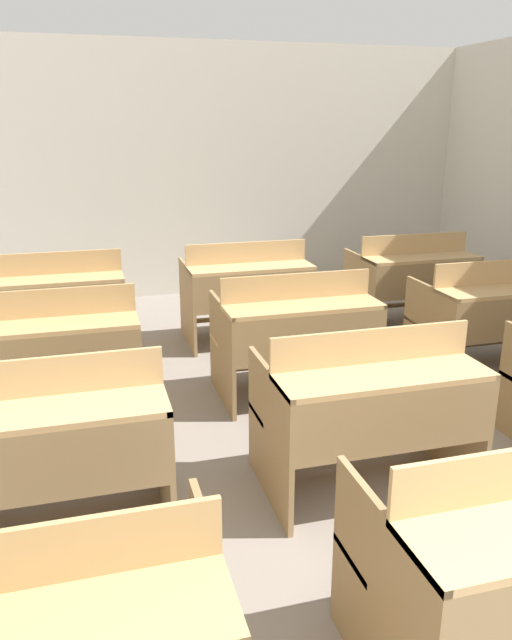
{
  "coord_description": "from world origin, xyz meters",
  "views": [
    {
      "loc": [
        -1.55,
        -0.19,
        1.93
      ],
      "look_at": [
        -0.58,
        3.29,
        0.79
      ],
      "focal_mm": 35.0,
      "sensor_mm": 36.0,
      "label": 1
    }
  ],
  "objects_px": {
    "bench_third_left": "(53,354)",
    "bench_back_right": "(412,279)",
    "bench_second_left": "(49,445)",
    "bench_second_center": "(368,407)",
    "bench_third_right": "(492,315)",
    "bench_third_center": "(295,333)",
    "bench_back_center": "(246,290)",
    "bench_back_left": "(57,304)"
  },
  "relations": [
    {
      "from": "bench_third_right",
      "to": "bench_third_left",
      "type": "bearing_deg",
      "value": 179.7
    },
    {
      "from": "bench_back_center",
      "to": "bench_third_right",
      "type": "bearing_deg",
      "value": -36.97
    },
    {
      "from": "bench_back_right",
      "to": "bench_back_left",
      "type": "bearing_deg",
      "value": 179.71
    },
    {
      "from": "bench_second_left",
      "to": "bench_second_center",
      "type": "xyz_separation_m",
      "value": [
        1.64,
        -0.03,
        0.0
      ]
    },
    {
      "from": "bench_second_center",
      "to": "bench_third_right",
      "type": "height_order",
      "value": "same"
    },
    {
      "from": "bench_second_center",
      "to": "bench_third_left",
      "type": "bearing_deg",
      "value": 141.69
    },
    {
      "from": "bench_back_center",
      "to": "bench_back_left",
      "type": "bearing_deg",
      "value": -179.75
    },
    {
      "from": "bench_third_left",
      "to": "bench_back_right",
      "type": "distance_m",
      "value": 3.55
    },
    {
      "from": "bench_third_left",
      "to": "bench_back_center",
      "type": "height_order",
      "value": "same"
    },
    {
      "from": "bench_third_left",
      "to": "bench_back_left",
      "type": "distance_m",
      "value": 1.25
    },
    {
      "from": "bench_back_right",
      "to": "bench_third_left",
      "type": "bearing_deg",
      "value": -159.65
    },
    {
      "from": "bench_second_left",
      "to": "bench_second_center",
      "type": "distance_m",
      "value": 1.64
    },
    {
      "from": "bench_third_center",
      "to": "bench_third_right",
      "type": "xyz_separation_m",
      "value": [
        1.66,
        0.0,
        0.0
      ]
    },
    {
      "from": "bench_third_left",
      "to": "bench_back_right",
      "type": "xyz_separation_m",
      "value": [
        3.33,
        1.23,
        0.0
      ]
    },
    {
      "from": "bench_second_center",
      "to": "bench_back_left",
      "type": "xyz_separation_m",
      "value": [
        -1.66,
        2.56,
        0.0
      ]
    },
    {
      "from": "bench_third_center",
      "to": "bench_back_center",
      "type": "xyz_separation_m",
      "value": [
        -0.03,
        1.28,
        0.0
      ]
    },
    {
      "from": "bench_back_left",
      "to": "bench_third_left",
      "type": "bearing_deg",
      "value": -89.72
    },
    {
      "from": "bench_third_right",
      "to": "bench_back_center",
      "type": "relative_size",
      "value": 1.0
    },
    {
      "from": "bench_third_left",
      "to": "bench_back_right",
      "type": "height_order",
      "value": "same"
    },
    {
      "from": "bench_third_left",
      "to": "bench_second_center",
      "type": "bearing_deg",
      "value": -38.31
    },
    {
      "from": "bench_third_left",
      "to": "bench_back_left",
      "type": "relative_size",
      "value": 1.0
    },
    {
      "from": "bench_second_left",
      "to": "bench_third_left",
      "type": "xyz_separation_m",
      "value": [
        -0.02,
        1.28,
        0.0
      ]
    },
    {
      "from": "bench_third_right",
      "to": "bench_back_right",
      "type": "height_order",
      "value": "same"
    },
    {
      "from": "bench_third_left",
      "to": "bench_third_right",
      "type": "height_order",
      "value": "same"
    },
    {
      "from": "bench_back_left",
      "to": "bench_back_center",
      "type": "relative_size",
      "value": 1.0
    },
    {
      "from": "bench_second_left",
      "to": "bench_third_right",
      "type": "distance_m",
      "value": 3.56
    },
    {
      "from": "bench_back_right",
      "to": "bench_second_center",
      "type": "bearing_deg",
      "value": -123.35
    },
    {
      "from": "bench_third_right",
      "to": "bench_second_center",
      "type": "bearing_deg",
      "value": -142.71
    },
    {
      "from": "bench_second_left",
      "to": "bench_third_right",
      "type": "relative_size",
      "value": 1.0
    },
    {
      "from": "bench_third_right",
      "to": "bench_back_right",
      "type": "distance_m",
      "value": 1.25
    },
    {
      "from": "bench_second_center",
      "to": "bench_back_left",
      "type": "height_order",
      "value": "same"
    },
    {
      "from": "bench_back_left",
      "to": "bench_back_right",
      "type": "relative_size",
      "value": 1.0
    },
    {
      "from": "bench_third_left",
      "to": "bench_third_center",
      "type": "xyz_separation_m",
      "value": [
        1.69,
        -0.02,
        0.0
      ]
    },
    {
      "from": "bench_second_center",
      "to": "bench_back_center",
      "type": "xyz_separation_m",
      "value": [
        -0.0,
        2.56,
        0.0
      ]
    },
    {
      "from": "bench_back_left",
      "to": "bench_back_center",
      "type": "xyz_separation_m",
      "value": [
        1.66,
        0.01,
        0.0
      ]
    },
    {
      "from": "bench_third_right",
      "to": "bench_back_left",
      "type": "height_order",
      "value": "same"
    },
    {
      "from": "bench_second_left",
      "to": "bench_back_right",
      "type": "height_order",
      "value": "same"
    },
    {
      "from": "bench_back_right",
      "to": "bench_third_right",
      "type": "bearing_deg",
      "value": -89.01
    },
    {
      "from": "bench_third_right",
      "to": "bench_back_right",
      "type": "relative_size",
      "value": 1.0
    },
    {
      "from": "bench_third_right",
      "to": "bench_back_center",
      "type": "height_order",
      "value": "same"
    },
    {
      "from": "bench_third_center",
      "to": "bench_back_right",
      "type": "xyz_separation_m",
      "value": [
        1.64,
        1.25,
        0.0
      ]
    },
    {
      "from": "bench_third_left",
      "to": "bench_back_center",
      "type": "xyz_separation_m",
      "value": [
        1.65,
        1.26,
        0.0
      ]
    }
  ]
}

